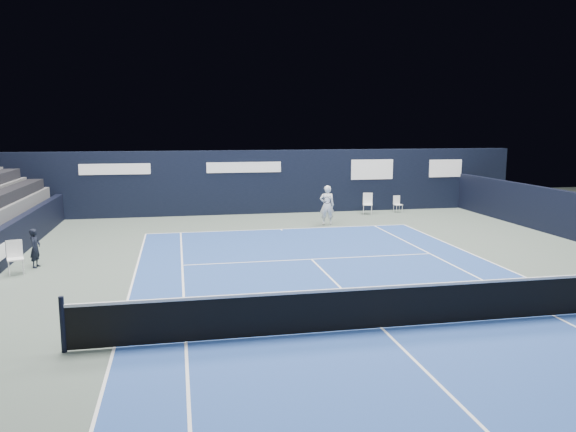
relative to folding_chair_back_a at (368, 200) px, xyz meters
name	(u,v)px	position (x,y,z in m)	size (l,w,h in m)	color
ground	(353,300)	(-4.95, -13.19, -0.69)	(48.00, 48.00, 0.00)	#4B5A51
court_surface	(382,329)	(-4.95, -15.19, -0.68)	(10.97, 23.77, 0.01)	navy
folding_chair_back_a	(368,200)	(0.00, 0.00, 0.00)	(0.57, 0.59, 1.03)	white
folding_chair_back_b	(397,203)	(1.63, 0.21, -0.21)	(0.41, 0.40, 0.83)	white
line_judge_chair	(15,255)	(-13.84, -8.86, -0.12)	(0.54, 0.53, 0.99)	white
line_judge	(35,248)	(-13.44, -8.13, -0.09)	(0.44, 0.29, 1.19)	black
court_markings	(382,328)	(-4.95, -15.19, -0.68)	(11.03, 23.83, 0.00)	white
tennis_net	(383,306)	(-4.95, -15.19, -0.18)	(12.90, 0.10, 1.10)	black
back_sponsor_wall	(264,182)	(-4.95, 1.31, 0.87)	(26.00, 0.63, 3.10)	black
tennis_player	(327,205)	(-2.78, -2.63, 0.18)	(0.70, 0.88, 1.73)	white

